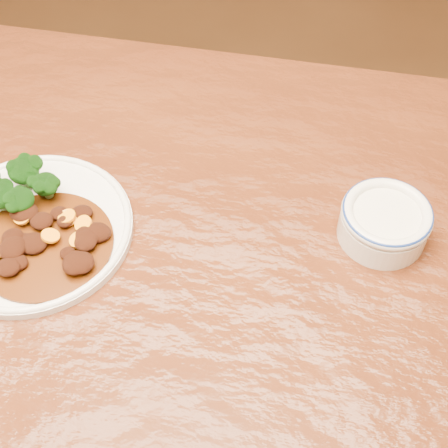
# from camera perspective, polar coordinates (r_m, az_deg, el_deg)

# --- Properties ---
(dining_table) EXTENTS (1.51, 0.92, 0.75)m
(dining_table) POSITION_cam_1_polar(r_m,az_deg,el_deg) (0.83, -8.54, -7.59)
(dining_table) COLOR #4C210D
(dining_table) RESTS_ON ground
(dinner_plate) EXTENTS (0.25, 0.25, 0.02)m
(dinner_plate) POSITION_cam_1_polar(r_m,az_deg,el_deg) (0.81, -17.14, -0.43)
(dinner_plate) COLOR silver
(dinner_plate) RESTS_ON dining_table
(broccoli_florets) EXTENTS (0.13, 0.09, 0.04)m
(broccoli_florets) POSITION_cam_1_polar(r_m,az_deg,el_deg) (0.83, -19.21, 3.28)
(broccoli_florets) COLOR #5D8343
(broccoli_florets) RESTS_ON dinner_plate
(mince_stew) EXTENTS (0.17, 0.17, 0.02)m
(mince_stew) POSITION_cam_1_polar(r_m,az_deg,el_deg) (0.78, -15.97, -1.58)
(mince_stew) COLOR #481F07
(mince_stew) RESTS_ON dinner_plate
(dip_bowl) EXTENTS (0.11, 0.11, 0.05)m
(dip_bowl) POSITION_cam_1_polar(r_m,az_deg,el_deg) (0.79, 14.48, 0.26)
(dip_bowl) COLOR beige
(dip_bowl) RESTS_ON dining_table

